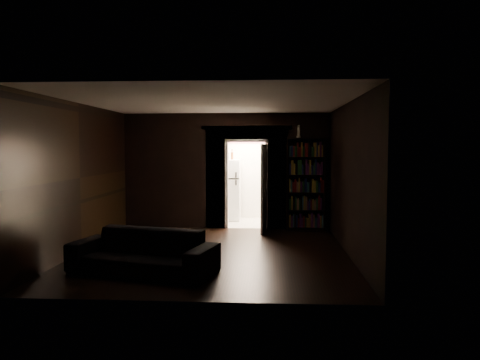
# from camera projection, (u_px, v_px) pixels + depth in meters

# --- Properties ---
(ground) EXTENTS (5.50, 5.50, 0.00)m
(ground) POSITION_uv_depth(u_px,v_px,m) (212.00, 253.00, 8.73)
(ground) COLOR black
(ground) RESTS_ON ground
(room_walls) EXTENTS (5.02, 5.61, 2.84)m
(room_walls) POSITION_uv_depth(u_px,v_px,m) (218.00, 161.00, 9.67)
(room_walls) COLOR black
(room_walls) RESTS_ON ground
(kitchen_alcove) EXTENTS (2.20, 1.80, 2.60)m
(kitchen_alcove) POSITION_uv_depth(u_px,v_px,m) (248.00, 176.00, 12.46)
(kitchen_alcove) COLOR beige
(kitchen_alcove) RESTS_ON ground
(sofa) EXTENTS (2.47, 1.54, 0.88)m
(sofa) POSITION_uv_depth(u_px,v_px,m) (143.00, 245.00, 7.34)
(sofa) COLOR black
(sofa) RESTS_ON ground
(bookshelf) EXTENTS (0.95, 0.50, 2.20)m
(bookshelf) POSITION_uv_depth(u_px,v_px,m) (305.00, 184.00, 11.11)
(bookshelf) COLOR black
(bookshelf) RESTS_ON ground
(refrigerator) EXTENTS (0.89, 0.85, 1.65)m
(refrigerator) POSITION_uv_depth(u_px,v_px,m) (227.00, 190.00, 12.69)
(refrigerator) COLOR white
(refrigerator) RESTS_ON ground
(door) EXTENTS (0.14, 0.85, 2.05)m
(door) POSITION_uv_depth(u_px,v_px,m) (264.00, 188.00, 10.89)
(door) COLOR white
(door) RESTS_ON ground
(figurine) EXTENTS (0.12, 0.12, 0.30)m
(figurine) POSITION_uv_depth(u_px,v_px,m) (299.00, 131.00, 11.00)
(figurine) COLOR white
(figurine) RESTS_ON bookshelf
(bottles) EXTENTS (0.68, 0.33, 0.28)m
(bottles) POSITION_uv_depth(u_px,v_px,m) (223.00, 154.00, 12.52)
(bottles) COLOR black
(bottles) RESTS_ON refrigerator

